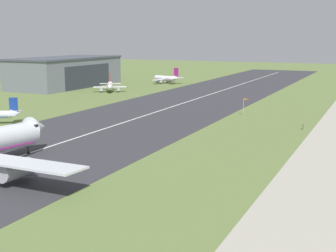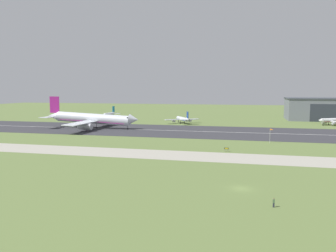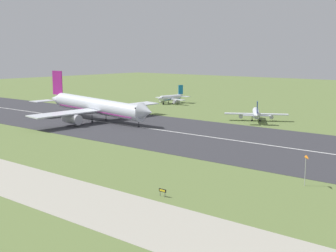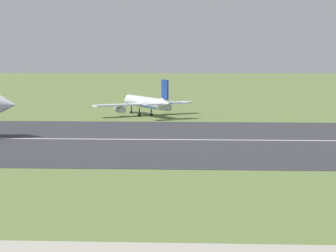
{
  "view_description": "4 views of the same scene",
  "coord_description": "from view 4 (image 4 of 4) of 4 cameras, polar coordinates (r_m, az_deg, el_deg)",
  "views": [
    {
      "loc": [
        -150.35,
        24.2,
        27.8
      ],
      "look_at": [
        -34.42,
        77.54,
        3.49
      ],
      "focal_mm": 50.0,
      "sensor_mm": 36.0,
      "label": 1
    },
    {
      "loc": [
        0.12,
        -75.74,
        22.91
      ],
      "look_at": [
        -34.76,
        75.07,
        5.55
      ],
      "focal_mm": 35.0,
      "sensor_mm": 36.0,
      "label": 2
    },
    {
      "loc": [
        48.37,
        -17.62,
        26.36
      ],
      "look_at": [
        -32.26,
        78.6,
        6.42
      ],
      "focal_mm": 50.0,
      "sensor_mm": 36.0,
      "label": 3
    },
    {
      "loc": [
        -27.41,
        -6.09,
        14.67
      ],
      "look_at": [
        -30.96,
        64.15,
        6.57
      ],
      "focal_mm": 70.0,
      "sensor_mm": 36.0,
      "label": 4
    }
  ],
  "objects": [
    {
      "name": "airplane_parked_west",
      "position": [
        147.47,
        -1.96,
        2.03
      ],
      "size": [
        22.12,
        22.11,
        8.59
      ],
      "color": "silver",
      "rests_on": "ground_plane"
    }
  ]
}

